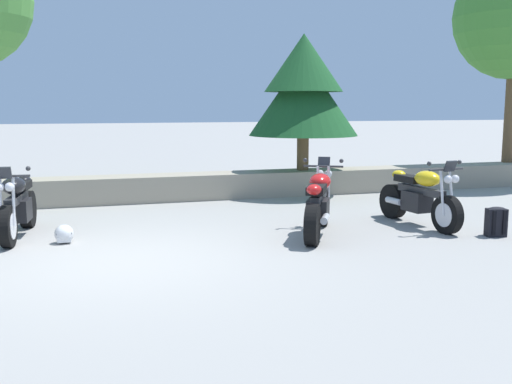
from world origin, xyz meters
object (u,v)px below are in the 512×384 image
at_px(rider_helmet, 64,234).
at_px(pine_tree_mid_left, 304,87).
at_px(motorcycle_black_near_left, 17,206).
at_px(motorcycle_yellow_far_right, 420,198).
at_px(rider_backpack, 496,221).
at_px(motorcycle_red_centre, 319,205).

relative_size(rider_helmet, pine_tree_mid_left, 0.09).
bearing_deg(motorcycle_black_near_left, motorcycle_yellow_far_right, -9.16).
distance_m(rider_backpack, pine_tree_mid_left, 5.66).
relative_size(motorcycle_black_near_left, pine_tree_mid_left, 0.67).
height_order(rider_backpack, rider_helmet, rider_backpack).
bearing_deg(rider_backpack, motorcycle_black_near_left, 163.63).
bearing_deg(motorcycle_yellow_far_right, rider_helmet, 176.09).
bearing_deg(rider_helmet, rider_backpack, -12.67).
bearing_deg(motorcycle_red_centre, motorcycle_yellow_far_right, 4.81).
xyz_separation_m(motorcycle_black_near_left, rider_helmet, (0.69, -0.65, -0.35)).
distance_m(motorcycle_red_centre, rider_backpack, 2.78).
relative_size(motorcycle_yellow_far_right, rider_backpack, 4.40).
height_order(rider_helmet, pine_tree_mid_left, pine_tree_mid_left).
xyz_separation_m(motorcycle_yellow_far_right, rider_backpack, (0.70, -1.06, -0.24)).
bearing_deg(pine_tree_mid_left, motorcycle_yellow_far_right, -81.80).
relative_size(motorcycle_black_near_left, rider_backpack, 4.39).
height_order(motorcycle_yellow_far_right, pine_tree_mid_left, pine_tree_mid_left).
bearing_deg(rider_helmet, motorcycle_black_near_left, 136.79).
xyz_separation_m(motorcycle_red_centre, rider_helmet, (-3.85, 0.56, -0.35)).
height_order(rider_backpack, pine_tree_mid_left, pine_tree_mid_left).
height_order(motorcycle_black_near_left, rider_helmet, motorcycle_black_near_left).
bearing_deg(rider_helmet, motorcycle_yellow_far_right, -3.91).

